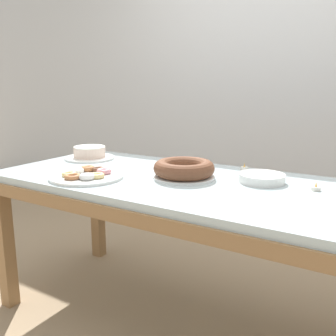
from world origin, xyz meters
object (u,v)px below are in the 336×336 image
at_px(pastry_platter, 87,175).
at_px(plate_stack, 262,178).
at_px(tealight_left_edge, 316,188).
at_px(tealight_centre, 244,168).
at_px(cake_golden_bundt, 184,169).
at_px(cake_chocolate_round, 90,154).

bearing_deg(pastry_platter, plate_stack, 25.64).
height_order(plate_stack, tealight_left_edge, plate_stack).
bearing_deg(tealight_centre, cake_golden_bundt, -119.58).
bearing_deg(cake_chocolate_round, pastry_platter, -48.75).
distance_m(plate_stack, tealight_centre, 0.26).
bearing_deg(cake_golden_bundt, plate_stack, 18.59).
bearing_deg(cake_chocolate_round, plate_stack, -0.50).
height_order(cake_chocolate_round, pastry_platter, cake_chocolate_round).
distance_m(cake_chocolate_round, tealight_left_edge, 1.30).
bearing_deg(tealight_centre, plate_stack, -52.46).
height_order(cake_chocolate_round, cake_golden_bundt, cake_golden_bundt).
relative_size(cake_golden_bundt, tealight_left_edge, 7.42).
bearing_deg(pastry_platter, cake_chocolate_round, 131.25).
relative_size(cake_chocolate_round, pastry_platter, 0.84).
xyz_separation_m(pastry_platter, tealight_left_edge, (0.98, 0.34, -0.00)).
height_order(plate_stack, tealight_centre, plate_stack).
height_order(pastry_platter, tealight_left_edge, pastry_platter).
bearing_deg(tealight_left_edge, tealight_centre, 150.83).
xyz_separation_m(cake_chocolate_round, cake_golden_bundt, (0.72, -0.13, 0.01)).
bearing_deg(pastry_platter, cake_golden_bundt, 31.12).
relative_size(cake_chocolate_round, plate_stack, 1.42).
xyz_separation_m(cake_chocolate_round, pastry_platter, (0.32, -0.37, -0.02)).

